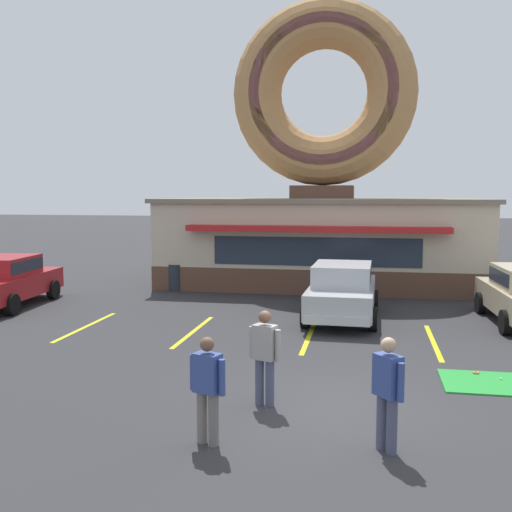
{
  "coord_description": "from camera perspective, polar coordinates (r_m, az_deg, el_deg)",
  "views": [
    {
      "loc": [
        0.53,
        -9.67,
        3.58
      ],
      "look_at": [
        -2.22,
        5.0,
        2.0
      ],
      "focal_mm": 42.0,
      "sensor_mm": 36.0,
      "label": 1
    }
  ],
  "objects": [
    {
      "name": "trash_bin",
      "position": [
        22.16,
        -7.65,
        -2.0
      ],
      "size": [
        0.57,
        0.57,
        0.97
      ],
      "color": "#232833",
      "rests_on": "ground"
    },
    {
      "name": "parking_stripe_left",
      "position": [
        15.72,
        -5.96,
        -7.14
      ],
      "size": [
        0.12,
        3.6,
        0.01
      ],
      "primitive_type": "cube",
      "color": "yellow",
      "rests_on": "ground"
    },
    {
      "name": "donut_shop_building",
      "position": [
        23.68,
        6.35,
        6.39
      ],
      "size": [
        12.3,
        6.75,
        10.96
      ],
      "color": "brown",
      "rests_on": "ground"
    },
    {
      "name": "parking_stripe_far_left",
      "position": [
        16.81,
        -15.87,
        -6.48
      ],
      "size": [
        0.12,
        3.6,
        0.01
      ],
      "primitive_type": "cube",
      "color": "yellow",
      "rests_on": "ground"
    },
    {
      "name": "golf_ball",
      "position": [
        12.54,
        22.29,
        -10.76
      ],
      "size": [
        0.04,
        0.04,
        0.04
      ],
      "primitive_type": "sphere",
      "color": "white",
      "rests_on": "putting_mat"
    },
    {
      "name": "car_red",
      "position": [
        20.42,
        -22.71,
        -2.05
      ],
      "size": [
        2.24,
        4.68,
        1.6
      ],
      "color": "maroon",
      "rests_on": "ground"
    },
    {
      "name": "pedestrian_leather_jacket_man",
      "position": [
        8.62,
        12.42,
        -12.27
      ],
      "size": [
        0.43,
        0.47,
        1.62
      ],
      "color": "#474C66",
      "rests_on": "ground"
    },
    {
      "name": "pedestrian_blue_sweater_man",
      "position": [
        10.16,
        0.84,
        -9.25
      ],
      "size": [
        0.57,
        0.36,
        1.63
      ],
      "color": "#474C66",
      "rests_on": "ground"
    },
    {
      "name": "ground_plane",
      "position": [
        10.32,
        7.25,
        -14.3
      ],
      "size": [
        160.0,
        160.0,
        0.0
      ],
      "primitive_type": "plane",
      "color": "#2D2D30"
    },
    {
      "name": "parking_stripe_centre",
      "position": [
        15.18,
        16.53,
        -7.84
      ],
      "size": [
        0.12,
        3.6,
        0.01
      ],
      "primitive_type": "cube",
      "color": "yellow",
      "rests_on": "ground"
    },
    {
      "name": "car_silver",
      "position": [
        17.11,
        8.23,
        -3.12
      ],
      "size": [
        2.06,
        4.6,
        1.6
      ],
      "color": "#B2B5BA",
      "rests_on": "ground"
    },
    {
      "name": "mini_donut_near_right",
      "position": [
        12.78,
        20.22,
        -10.37
      ],
      "size": [
        0.13,
        0.13,
        0.04
      ],
      "primitive_type": "torus",
      "color": "#D17F47",
      "rests_on": "putting_mat"
    },
    {
      "name": "pedestrian_hooded_kid",
      "position": [
        8.7,
        -4.64,
        -12.21
      ],
      "size": [
        0.56,
        0.36,
        1.56
      ],
      "color": "slate",
      "rests_on": "ground"
    },
    {
      "name": "parking_stripe_mid_left",
      "position": [
        15.16,
        5.07,
        -7.63
      ],
      "size": [
        0.12,
        3.6,
        0.01
      ],
      "primitive_type": "cube",
      "color": "yellow",
      "rests_on": "ground"
    }
  ]
}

